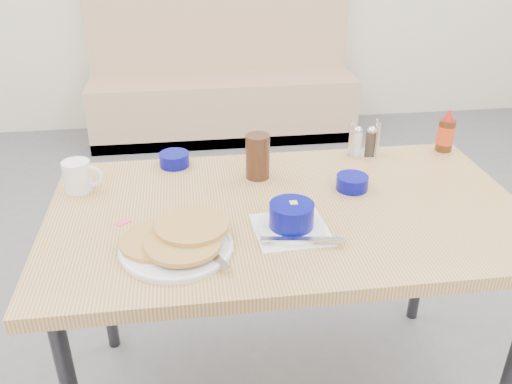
{
  "coord_description": "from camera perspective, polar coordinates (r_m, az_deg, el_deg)",
  "views": [
    {
      "loc": [
        -0.28,
        -1.11,
        1.55
      ],
      "look_at": [
        -0.09,
        0.25,
        0.82
      ],
      "focal_mm": 38.0,
      "sensor_mm": 36.0,
      "label": 1
    }
  ],
  "objects": [
    {
      "name": "booth_bench",
      "position": [
        4.09,
        -3.56,
        10.91
      ],
      "size": [
        1.9,
        0.56,
        1.22
      ],
      "color": "tan",
      "rests_on": "ground"
    },
    {
      "name": "syrup_bottle",
      "position": [
        2.07,
        19.37,
        5.89
      ],
      "size": [
        0.06,
        0.06,
        0.16
      ],
      "rotation": [
        0.0,
        0.0,
        0.35
      ],
      "color": "#47230F",
      "rests_on": "dining_table"
    },
    {
      "name": "butter_bowl",
      "position": [
        1.72,
        10.08,
        0.98
      ],
      "size": [
        0.1,
        0.1,
        0.04
      ],
      "rotation": [
        0.0,
        0.0,
        0.24
      ],
      "color": "#050878",
      "rests_on": "dining_table"
    },
    {
      "name": "dining_table",
      "position": [
        1.63,
        3.28,
        -3.57
      ],
      "size": [
        1.4,
        0.8,
        0.76
      ],
      "color": "tan",
      "rests_on": "ground"
    },
    {
      "name": "creamer_bowl",
      "position": [
        1.87,
        -8.59,
        3.4
      ],
      "size": [
        0.1,
        0.1,
        0.05
      ],
      "rotation": [
        0.0,
        0.0,
        0.37
      ],
      "color": "#050878",
      "rests_on": "dining_table"
    },
    {
      "name": "condiment_caddy",
      "position": [
        1.96,
        11.25,
        5.05
      ],
      "size": [
        0.11,
        0.08,
        0.13
      ],
      "rotation": [
        0.0,
        0.0,
        -0.14
      ],
      "color": "silver",
      "rests_on": "dining_table"
    },
    {
      "name": "pancake_plate",
      "position": [
        1.42,
        -8.3,
        -5.21
      ],
      "size": [
        0.29,
        0.29,
        0.05
      ],
      "rotation": [
        0.0,
        0.0,
        0.11
      ],
      "color": "white",
      "rests_on": "dining_table"
    },
    {
      "name": "amber_tumbler",
      "position": [
        1.75,
        0.17,
        3.77
      ],
      "size": [
        0.1,
        0.1,
        0.15
      ],
      "primitive_type": "cylinder",
      "rotation": [
        0.0,
        0.0,
        0.32
      ],
      "color": "#3C2113",
      "rests_on": "dining_table"
    },
    {
      "name": "sugar_wrapper",
      "position": [
        1.57,
        -13.83,
        -3.08
      ],
      "size": [
        0.05,
        0.05,
        0.0
      ],
      "primitive_type": "cube",
      "rotation": [
        0.0,
        0.0,
        0.65
      ],
      "color": "#E64C6F",
      "rests_on": "dining_table"
    },
    {
      "name": "coffee_mug",
      "position": [
        1.76,
        -18.16,
        1.64
      ],
      "size": [
        0.13,
        0.09,
        0.1
      ],
      "rotation": [
        0.0,
        0.0,
        -0.2
      ],
      "color": "white",
      "rests_on": "dining_table"
    },
    {
      "name": "grits_setting",
      "position": [
        1.48,
        3.76,
        -2.88
      ],
      "size": [
        0.23,
        0.21,
        0.08
      ],
      "rotation": [
        0.0,
        0.0,
        0.06
      ],
      "color": "white",
      "rests_on": "dining_table"
    }
  ]
}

